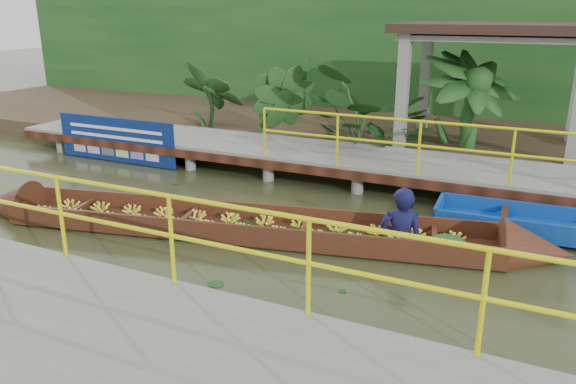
% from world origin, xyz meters
% --- Properties ---
extents(ground, '(80.00, 80.00, 0.00)m').
position_xyz_m(ground, '(0.00, 0.00, 0.00)').
color(ground, '#2C3118').
rests_on(ground, ground).
extents(land_strip, '(30.00, 8.00, 0.45)m').
position_xyz_m(land_strip, '(0.00, 7.50, 0.23)').
color(land_strip, '#352D1A').
rests_on(land_strip, ground).
extents(far_dock, '(16.00, 2.06, 1.66)m').
position_xyz_m(far_dock, '(0.02, 3.43, 0.48)').
color(far_dock, slate).
rests_on(far_dock, ground).
extents(near_dock, '(18.00, 2.40, 1.73)m').
position_xyz_m(near_dock, '(1.00, -4.20, 0.30)').
color(near_dock, slate).
rests_on(near_dock, ground).
extents(pavilion, '(4.40, 3.00, 3.00)m').
position_xyz_m(pavilion, '(3.00, 6.30, 2.82)').
color(pavilion, slate).
rests_on(pavilion, ground).
extents(foliage_backdrop, '(30.00, 0.80, 4.00)m').
position_xyz_m(foliage_backdrop, '(0.00, 10.00, 2.00)').
color(foliage_backdrop, '#15441A').
rests_on(foliage_backdrop, ground).
extents(vendor_boat, '(9.91, 3.01, 2.24)m').
position_xyz_m(vendor_boat, '(0.41, -0.08, 0.26)').
color(vendor_boat, '#3C1610').
rests_on(vendor_boat, ground).
extents(blue_banner, '(3.38, 0.04, 1.06)m').
position_xyz_m(blue_banner, '(-4.95, 2.48, 0.56)').
color(blue_banner, navy).
rests_on(blue_banner, ground).
extents(tropical_plants, '(14.72, 1.72, 2.15)m').
position_xyz_m(tropical_plants, '(2.25, 5.30, 1.53)').
color(tropical_plants, '#15441A').
rests_on(tropical_plants, ground).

